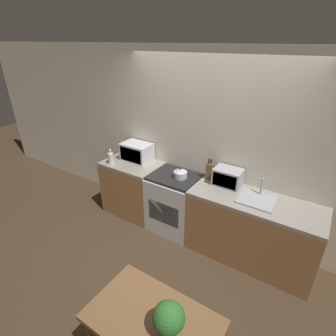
{
  "coord_description": "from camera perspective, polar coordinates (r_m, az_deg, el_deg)",
  "views": [
    {
      "loc": [
        1.37,
        -2.19,
        2.65
      ],
      "look_at": [
        -0.4,
        0.52,
        1.05
      ],
      "focal_mm": 28.0,
      "sensor_mm": 36.0,
      "label": 1
    }
  ],
  "objects": [
    {
      "name": "ground_plane",
      "position": [
        3.7,
        0.81,
        -19.49
      ],
      "size": [
        16.0,
        16.0,
        0.0
      ],
      "primitive_type": "plane",
      "color": "#3D2D1E"
    },
    {
      "name": "wall_back",
      "position": [
        3.69,
        9.01,
        4.52
      ],
      "size": [
        10.0,
        0.06,
        2.6
      ],
      "color": "beige",
      "rests_on": "ground_plane"
    },
    {
      "name": "counter_left_run",
      "position": [
        4.36,
        -7.53,
        -4.21
      ],
      "size": [
        0.9,
        0.62,
        0.9
      ],
      "color": "olive",
      "rests_on": "ground_plane"
    },
    {
      "name": "counter_right_run",
      "position": [
        3.61,
        17.51,
        -12.65
      ],
      "size": [
        1.6,
        0.62,
        0.9
      ],
      "color": "olive",
      "rests_on": "ground_plane"
    },
    {
      "name": "stove_range",
      "position": [
        3.96,
        1.44,
        -7.5
      ],
      "size": [
        0.7,
        0.62,
        0.9
      ],
      "color": "silver",
      "rests_on": "ground_plane"
    },
    {
      "name": "kettle",
      "position": [
        3.65,
        2.72,
        -1.14
      ],
      "size": [
        0.19,
        0.19,
        0.16
      ],
      "color": "#B7B7BC",
      "rests_on": "stove_range"
    },
    {
      "name": "microwave",
      "position": [
        4.18,
        -6.82,
        3.47
      ],
      "size": [
        0.47,
        0.32,
        0.28
      ],
      "color": "silver",
      "rests_on": "counter_left_run"
    },
    {
      "name": "bottle",
      "position": [
        4.15,
        -12.35,
        2.12
      ],
      "size": [
        0.09,
        0.09,
        0.24
      ],
      "color": "silver",
      "rests_on": "counter_left_run"
    },
    {
      "name": "knife_block",
      "position": [
        3.63,
        8.99,
        -0.68
      ],
      "size": [
        0.09,
        0.07,
        0.3
      ],
      "color": "brown",
      "rests_on": "counter_right_run"
    },
    {
      "name": "toaster_oven",
      "position": [
        3.53,
        12.88,
        -1.97
      ],
      "size": [
        0.36,
        0.26,
        0.23
      ],
      "color": "#999BA0",
      "rests_on": "counter_right_run"
    },
    {
      "name": "sink_basin",
      "position": [
        3.35,
        18.85,
        -6.41
      ],
      "size": [
        0.43,
        0.39,
        0.24
      ],
      "color": "#999BA0",
      "rests_on": "counter_right_run"
    },
    {
      "name": "dining_table",
      "position": [
        2.34,
        -3.29,
        -31.39
      ],
      "size": [
        0.99,
        0.6,
        0.78
      ],
      "color": "brown",
      "rests_on": "ground_plane"
    },
    {
      "name": "potted_plant",
      "position": [
        2.05,
        0.15,
        -29.97
      ],
      "size": [
        0.23,
        0.23,
        0.29
      ],
      "color": "#9E5B3D",
      "rests_on": "dining_table"
    }
  ]
}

